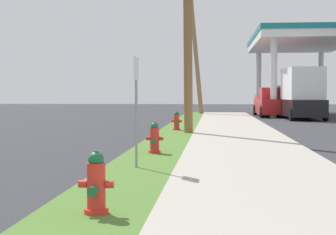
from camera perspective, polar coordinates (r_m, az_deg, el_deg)
The scene contains 11 objects.
fire_hydrant_nearest at distance 6.28m, azimuth -7.83°, elevation -7.42°, with size 0.42×0.37×0.74m.
fire_hydrant_second at distance 12.56m, azimuth -1.47°, elevation -2.40°, with size 0.42×0.38×0.74m.
fire_hydrant_third at distance 20.62m, azimuth 0.95°, elevation -0.47°, with size 0.42×0.37×0.74m.
fire_hydrant_fourth at distance 29.05m, azimuth 2.13°, elevation 0.41°, with size 0.42×0.37×0.74m.
utility_pole_midground at distance 19.45m, azimuth 2.14°, elevation 12.40°, with size 0.62×1.35×9.31m.
utility_pole_background at distance 39.32m, azimuth 3.01°, elevation 7.32°, with size 1.67×1.49×9.20m.
street_sign_post at distance 10.06m, azimuth -3.48°, elevation 3.15°, with size 0.05×0.36×2.12m.
car_tan_by_near_pump at distance 47.63m, azimuth 14.68°, elevation 1.49°, with size 1.95×4.51×1.57m.
truck_navy_at_forecourt at distance 44.25m, azimuth 13.99°, elevation 1.68°, with size 2.26×5.45×1.97m.
truck_black_on_apron at distance 33.27m, azimuth 14.18°, elevation 2.40°, with size 2.32×6.46×3.11m.
truck_red_at_far_bay at distance 36.68m, azimuth 11.29°, elevation 1.54°, with size 2.23×5.44×1.97m.
Camera 1 is at (2.15, -1.15, 1.53)m, focal length 55.99 mm.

